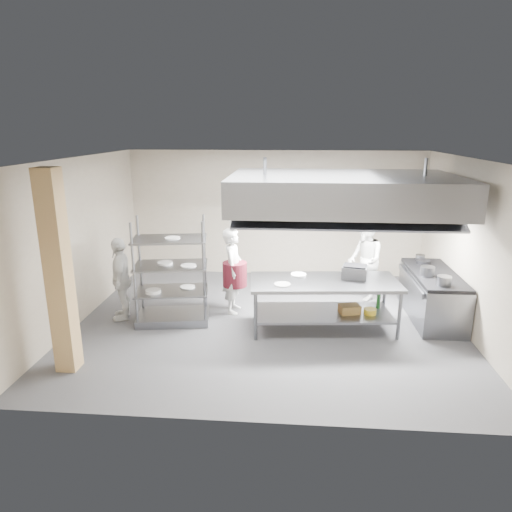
# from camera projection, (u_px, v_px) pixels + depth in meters

# --- Properties ---
(floor) EXTENTS (7.00, 7.00, 0.00)m
(floor) POSITION_uv_depth(u_px,v_px,m) (268.00, 323.00, 8.51)
(floor) COLOR #353538
(floor) RESTS_ON ground
(ceiling) EXTENTS (7.00, 7.00, 0.00)m
(ceiling) POSITION_uv_depth(u_px,v_px,m) (269.00, 159.00, 7.69)
(ceiling) COLOR silver
(ceiling) RESTS_ON wall_back
(wall_back) EXTENTS (7.00, 0.00, 7.00)m
(wall_back) POSITION_uv_depth(u_px,v_px,m) (276.00, 214.00, 10.98)
(wall_back) COLOR #A0927F
(wall_back) RESTS_ON ground
(wall_left) EXTENTS (0.00, 6.00, 6.00)m
(wall_left) POSITION_uv_depth(u_px,v_px,m) (79.00, 241.00, 8.38)
(wall_left) COLOR #A0927F
(wall_left) RESTS_ON ground
(wall_right) EXTENTS (0.00, 6.00, 6.00)m
(wall_right) POSITION_uv_depth(u_px,v_px,m) (472.00, 249.00, 7.82)
(wall_right) COLOR #A0927F
(wall_right) RESTS_ON ground
(column) EXTENTS (0.30, 0.30, 3.00)m
(column) POSITION_uv_depth(u_px,v_px,m) (59.00, 274.00, 6.51)
(column) COLOR tan
(column) RESTS_ON floor
(exhaust_hood) EXTENTS (4.00, 2.50, 0.60)m
(exhaust_hood) POSITION_uv_depth(u_px,v_px,m) (343.00, 192.00, 8.13)
(exhaust_hood) COLOR gray
(exhaust_hood) RESTS_ON ceiling
(hood_strip_a) EXTENTS (1.60, 0.12, 0.04)m
(hood_strip_a) POSITION_uv_depth(u_px,v_px,m) (292.00, 209.00, 8.29)
(hood_strip_a) COLOR white
(hood_strip_a) RESTS_ON exhaust_hood
(hood_strip_b) EXTENTS (1.60, 0.12, 0.04)m
(hood_strip_b) POSITION_uv_depth(u_px,v_px,m) (393.00, 210.00, 8.15)
(hood_strip_b) COLOR white
(hood_strip_b) RESTS_ON exhaust_hood
(wall_shelf) EXTENTS (1.50, 0.28, 0.04)m
(wall_shelf) POSITION_uv_depth(u_px,v_px,m) (352.00, 216.00, 10.68)
(wall_shelf) COLOR gray
(wall_shelf) RESTS_ON wall_back
(island) EXTENTS (2.69, 1.31, 0.91)m
(island) POSITION_uv_depth(u_px,v_px,m) (323.00, 305.00, 8.15)
(island) COLOR gray
(island) RESTS_ON floor
(island_worktop) EXTENTS (2.69, 1.31, 0.06)m
(island_worktop) POSITION_uv_depth(u_px,v_px,m) (324.00, 282.00, 8.03)
(island_worktop) COLOR gray
(island_worktop) RESTS_ON island
(island_undershelf) EXTENTS (2.47, 1.19, 0.04)m
(island_undershelf) POSITION_uv_depth(u_px,v_px,m) (323.00, 313.00, 8.19)
(island_undershelf) COLOR gray
(island_undershelf) RESTS_ON island
(pass_rack) EXTENTS (1.42, 0.97, 1.96)m
(pass_rack) POSITION_uv_depth(u_px,v_px,m) (171.00, 271.00, 8.32)
(pass_rack) COLOR slate
(pass_rack) RESTS_ON floor
(cooking_range) EXTENTS (0.80, 2.00, 0.84)m
(cooking_range) POSITION_uv_depth(u_px,v_px,m) (432.00, 297.00, 8.63)
(cooking_range) COLOR gray
(cooking_range) RESTS_ON floor
(range_top) EXTENTS (0.78, 1.96, 0.06)m
(range_top) POSITION_uv_depth(u_px,v_px,m) (434.00, 274.00, 8.51)
(range_top) COLOR black
(range_top) RESTS_ON cooking_range
(chef_head) EXTENTS (0.42, 0.62, 1.68)m
(chef_head) POSITION_uv_depth(u_px,v_px,m) (233.00, 271.00, 8.81)
(chef_head) COLOR silver
(chef_head) RESTS_ON floor
(chef_line) EXTENTS (0.77, 0.92, 1.70)m
(chef_line) POSITION_uv_depth(u_px,v_px,m) (365.00, 260.00, 9.49)
(chef_line) COLOR white
(chef_line) RESTS_ON floor
(chef_plating) EXTENTS (0.57, 0.98, 1.58)m
(chef_plating) POSITION_uv_depth(u_px,v_px,m) (121.00, 279.00, 8.51)
(chef_plating) COLOR white
(chef_plating) RESTS_ON floor
(griddle) EXTENTS (0.50, 0.43, 0.21)m
(griddle) POSITION_uv_depth(u_px,v_px,m) (355.00, 272.00, 8.15)
(griddle) COLOR slate
(griddle) RESTS_ON island_worktop
(wicker_basket) EXTENTS (0.40, 0.32, 0.15)m
(wicker_basket) POSITION_uv_depth(u_px,v_px,m) (349.00, 309.00, 8.10)
(wicker_basket) COLOR olive
(wicker_basket) RESTS_ON island_undershelf
(stockpot) EXTENTS (0.25, 0.25, 0.18)m
(stockpot) POSITION_uv_depth(u_px,v_px,m) (428.00, 271.00, 8.30)
(stockpot) COLOR gray
(stockpot) RESTS_ON range_top
(plate_stack) EXTENTS (0.28, 0.28, 0.05)m
(plate_stack) POSITION_uv_depth(u_px,v_px,m) (172.00, 289.00, 8.41)
(plate_stack) COLOR silver
(plate_stack) RESTS_ON pass_rack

